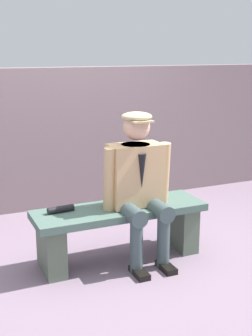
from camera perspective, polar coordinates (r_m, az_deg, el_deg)
The scene contains 5 objects.
ground_plane at distance 4.25m, azimuth -0.75°, elevation -11.15°, with size 30.00×30.00×0.00m, color slate.
bench at distance 4.12m, azimuth -0.77°, elevation -7.07°, with size 1.54×0.47×0.49m.
seated_man at distance 3.99m, azimuth 1.55°, elevation -1.51°, with size 0.63×0.61×1.33m.
rolled_magazine at distance 3.97m, azimuth -8.10°, elevation -5.07°, with size 0.06×0.06×0.23m, color black.
stadium_wall at distance 5.55m, azimuth -7.72°, elevation 3.77°, with size 12.00×0.24×1.64m, color gray.
Camera 1 is at (1.49, 3.53, 1.84)m, focal length 49.18 mm.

